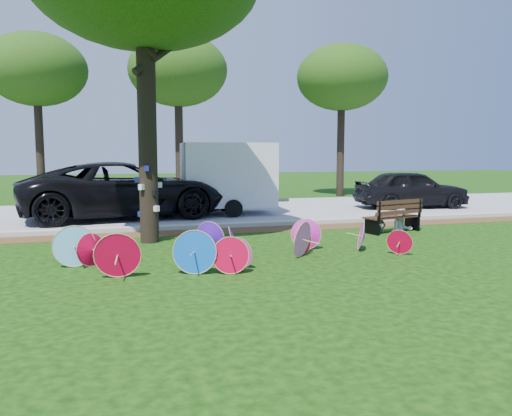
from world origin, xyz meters
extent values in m
plane|color=black|center=(0.00, 0.00, 0.00)|extent=(90.00, 90.00, 0.00)
cube|color=#472D16|center=(0.00, 4.50, 0.01)|extent=(90.00, 1.00, 0.01)
cube|color=#B7B5AD|center=(0.00, 5.20, 0.06)|extent=(90.00, 0.30, 0.12)
cube|color=gray|center=(0.00, 9.35, 0.01)|extent=(90.00, 8.00, 0.01)
cylinder|color=black|center=(-1.77, 3.36, 2.68)|extent=(0.44, 0.44, 5.37)
cone|color=#BF032A|center=(-2.98, 1.00, 0.32)|extent=(0.59, 0.52, 0.64)
cone|color=#4010AB|center=(-0.17, 1.37, 0.31)|extent=(0.33, 0.64, 0.62)
cone|color=#61B7EB|center=(-3.31, 1.11, 0.39)|extent=(0.80, 0.21, 0.79)
cone|color=#BF032A|center=(1.27, 0.98, 0.30)|extent=(0.59, 0.44, 0.60)
cone|color=#F141BF|center=(2.67, 1.05, 0.32)|extent=(0.44, 0.68, 0.65)
cone|color=#F141BF|center=(-0.28, 0.20, 0.29)|extent=(0.46, 0.58, 0.58)
cone|color=#BF032A|center=(3.19, 0.41, 0.27)|extent=(0.52, 0.50, 0.55)
cone|color=#4010AB|center=(-0.67, 1.46, 0.36)|extent=(0.63, 0.62, 0.72)
cone|color=blue|center=(-1.21, -0.07, 0.40)|extent=(0.81, 0.42, 0.80)
cone|color=#E765BE|center=(1.07, 0.73, 0.38)|extent=(0.70, 0.68, 0.76)
cone|color=#BF032A|center=(-2.53, -0.01, 0.40)|extent=(0.82, 0.31, 0.81)
cone|color=#61B7EB|center=(-1.11, 0.74, 0.27)|extent=(0.27, 0.57, 0.55)
cone|color=#CE1FA5|center=(1.49, 1.41, 0.34)|extent=(0.71, 0.30, 0.69)
cone|color=#BF032A|center=(-0.60, -0.22, 0.33)|extent=(0.70, 0.33, 0.67)
imported|color=black|center=(-2.21, 8.17, 0.92)|extent=(6.98, 3.92, 1.84)
imported|color=black|center=(8.60, 8.31, 0.74)|extent=(4.50, 2.22, 1.48)
cube|color=white|center=(1.29, 8.29, 1.39)|extent=(3.21, 2.14, 2.78)
imported|color=#363A49|center=(4.30, 3.21, 0.53)|extent=(0.41, 0.29, 1.06)
imported|color=silver|center=(5.00, 3.21, 0.63)|extent=(0.65, 0.53, 1.27)
cylinder|color=black|center=(-5.71, 15.57, 2.50)|extent=(0.36, 0.36, 5.00)
ellipsoid|color=#10360C|center=(-5.71, 15.57, 5.80)|extent=(4.40, 4.40, 3.20)
cylinder|color=black|center=(0.33, 14.08, 2.50)|extent=(0.36, 0.36, 5.00)
ellipsoid|color=#10360C|center=(0.33, 14.08, 5.80)|extent=(4.40, 4.40, 3.20)
cylinder|color=black|center=(8.26, 13.99, 2.50)|extent=(0.36, 0.36, 5.00)
ellipsoid|color=#10360C|center=(8.26, 13.99, 5.80)|extent=(4.40, 4.40, 3.20)
camera|label=1|loc=(-2.55, -8.70, 2.12)|focal=35.00mm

